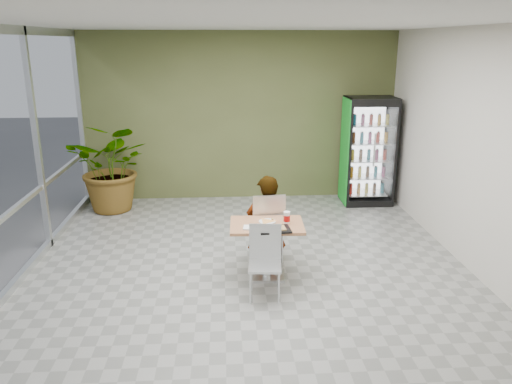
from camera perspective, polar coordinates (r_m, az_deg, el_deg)
ground at (r=6.79m, az=-0.72°, el=-9.35°), size 7.00×7.00×0.00m
room_envelope at (r=6.25m, az=-0.78°, el=3.93°), size 6.00×7.00×3.20m
storefront_frame at (r=6.80m, az=-26.98°, el=3.13°), size 0.10×7.00×3.20m
dining_table at (r=6.49m, az=1.24°, el=-5.45°), size 0.96×0.69×0.75m
chair_far at (r=6.93m, az=1.33°, el=-3.46°), size 0.49×0.50×1.02m
chair_near at (r=6.08m, az=1.04°, el=-7.23°), size 0.43×0.43×0.88m
seated_woman at (r=7.02m, az=1.19°, el=-4.22°), size 0.61×0.43×1.55m
pizza_plate at (r=6.48m, az=1.30°, el=-3.31°), size 0.31×0.28×0.03m
soda_cup at (r=6.42m, az=3.54°, el=-2.95°), size 0.09×0.09×0.16m
napkin_stack at (r=6.26m, az=-0.73°, el=-4.09°), size 0.17×0.17×0.02m
cafeteria_tray at (r=6.20m, az=2.14°, el=-4.30°), size 0.41×0.31×0.02m
beverage_fridge at (r=9.69m, az=12.69°, el=4.59°), size 0.93×0.72×2.02m
potted_plant at (r=9.40m, az=-15.96°, el=2.77°), size 1.73×1.58×1.64m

